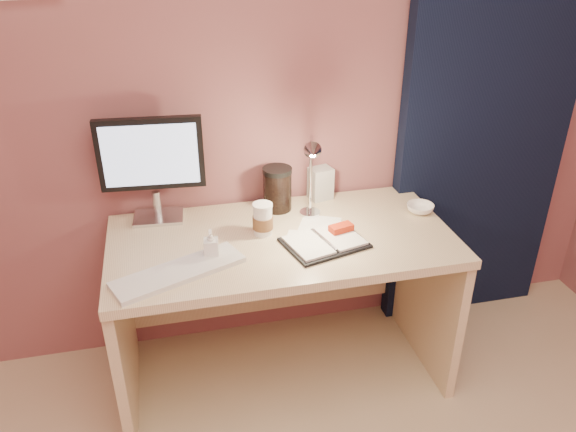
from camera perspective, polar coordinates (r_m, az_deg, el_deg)
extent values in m
plane|color=#8D5257|center=(2.43, -2.61, 12.95)|extent=(3.50, 0.00, 3.50)
cube|color=black|center=(2.80, 19.71, 10.21)|extent=(0.85, 0.08, 2.20)
cube|color=beige|center=(2.30, -0.59, -2.54)|extent=(1.40, 0.70, 0.04)
cube|color=beige|center=(2.48, -16.39, -11.55)|extent=(0.04, 0.66, 0.69)
cube|color=beige|center=(2.71, 13.77, -7.48)|extent=(0.04, 0.66, 0.69)
cube|color=beige|center=(2.74, -2.07, -4.71)|extent=(1.32, 0.03, 0.55)
cube|color=silver|center=(2.49, -13.00, -0.11)|extent=(0.22, 0.17, 0.01)
cylinder|color=silver|center=(2.46, -13.16, 1.21)|extent=(0.03, 0.03, 0.11)
cube|color=black|center=(2.37, -13.77, 6.24)|extent=(0.43, 0.07, 0.30)
cube|color=#BBD6FF|center=(2.34, -13.70, 6.00)|extent=(0.38, 0.03, 0.26)
cube|color=white|center=(2.09, -11.03, -5.59)|extent=(0.51, 0.32, 0.02)
cube|color=black|center=(2.24, 3.72, -2.74)|extent=(0.36, 0.30, 0.01)
cube|color=white|center=(2.20, 2.07, -2.97)|extent=(0.18, 0.23, 0.01)
cube|color=white|center=(2.27, 5.34, -2.05)|extent=(0.18, 0.23, 0.01)
cube|color=red|center=(2.29, 5.42, -1.21)|extent=(0.11, 0.07, 0.03)
cube|color=white|center=(2.37, 3.23, -0.94)|extent=(0.22, 0.22, 0.00)
cube|color=white|center=(2.27, 1.44, -2.31)|extent=(0.17, 0.17, 0.00)
cylinder|color=white|center=(2.29, -2.58, -0.43)|extent=(0.08, 0.08, 0.12)
cylinder|color=brown|center=(2.29, -2.57, -0.64)|extent=(0.08, 0.08, 0.05)
cylinder|color=white|center=(2.25, -2.61, 1.09)|extent=(0.08, 0.08, 0.01)
imported|color=white|center=(2.54, 13.28, 0.76)|extent=(0.15, 0.15, 0.04)
imported|color=white|center=(2.14, -7.83, -2.88)|extent=(0.06, 0.06, 0.12)
cylinder|color=black|center=(2.47, -1.08, 2.56)|extent=(0.12, 0.12, 0.18)
cube|color=silver|center=(2.58, 3.32, 3.33)|extent=(0.12, 0.10, 0.15)
cylinder|color=silver|center=(2.46, 2.24, 0.30)|extent=(0.09, 0.09, 0.02)
cylinder|color=silver|center=(2.38, 2.31, 4.12)|extent=(0.01, 0.01, 0.34)
cone|color=silver|center=(2.19, 4.42, 6.57)|extent=(0.08, 0.08, 0.07)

